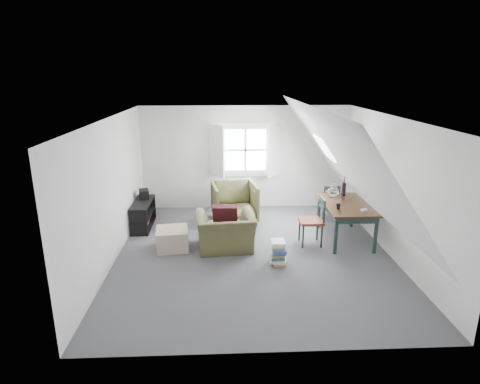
{
  "coord_description": "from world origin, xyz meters",
  "views": [
    {
      "loc": [
        -0.56,
        -6.8,
        3.23
      ],
      "look_at": [
        -0.22,
        0.6,
        1.02
      ],
      "focal_mm": 30.0,
      "sensor_mm": 36.0,
      "label": 1
    }
  ],
  "objects_px": {
    "ottoman": "(172,239)",
    "media_shelf": "(143,216)",
    "armchair_far": "(234,221)",
    "dining_table": "(346,208)",
    "armchair_near": "(226,248)",
    "magazine_stack": "(278,252)",
    "dining_chair_near": "(313,220)",
    "dining_chair_far": "(329,202)"
  },
  "relations": [
    {
      "from": "dining_table",
      "to": "armchair_far",
      "type": "bearing_deg",
      "value": 156.54
    },
    {
      "from": "dining_chair_far",
      "to": "dining_chair_near",
      "type": "bearing_deg",
      "value": 56.08
    },
    {
      "from": "armchair_near",
      "to": "dining_table",
      "type": "bearing_deg",
      "value": -176.36
    },
    {
      "from": "dining_table",
      "to": "media_shelf",
      "type": "height_order",
      "value": "dining_table"
    },
    {
      "from": "ottoman",
      "to": "magazine_stack",
      "type": "relative_size",
      "value": 1.42
    },
    {
      "from": "armchair_far",
      "to": "magazine_stack",
      "type": "relative_size",
      "value": 2.35
    },
    {
      "from": "armchair_near",
      "to": "ottoman",
      "type": "distance_m",
      "value": 1.03
    },
    {
      "from": "dining_chair_near",
      "to": "dining_table",
      "type": "bearing_deg",
      "value": 104.18
    },
    {
      "from": "ottoman",
      "to": "armchair_near",
      "type": "bearing_deg",
      "value": -3.07
    },
    {
      "from": "dining_table",
      "to": "dining_chair_near",
      "type": "bearing_deg",
      "value": -159.23
    },
    {
      "from": "armchair_near",
      "to": "ottoman",
      "type": "bearing_deg",
      "value": -7.91
    },
    {
      "from": "dining_table",
      "to": "dining_chair_far",
      "type": "xyz_separation_m",
      "value": [
        -0.05,
        1.01,
        -0.2
      ]
    },
    {
      "from": "armchair_far",
      "to": "dining_chair_far",
      "type": "height_order",
      "value": "dining_chair_far"
    },
    {
      "from": "armchair_near",
      "to": "dining_table",
      "type": "relative_size",
      "value": 0.71
    },
    {
      "from": "dining_chair_near",
      "to": "armchair_near",
      "type": "bearing_deg",
      "value": -87.47
    },
    {
      "from": "magazine_stack",
      "to": "ottoman",
      "type": "bearing_deg",
      "value": 159.73
    },
    {
      "from": "dining_chair_far",
      "to": "media_shelf",
      "type": "height_order",
      "value": "dining_chair_far"
    },
    {
      "from": "ottoman",
      "to": "dining_chair_near",
      "type": "bearing_deg",
      "value": 1.99
    },
    {
      "from": "dining_chair_near",
      "to": "media_shelf",
      "type": "height_order",
      "value": "dining_chair_near"
    },
    {
      "from": "dining_chair_far",
      "to": "dining_chair_near",
      "type": "height_order",
      "value": "dining_chair_near"
    },
    {
      "from": "dining_table",
      "to": "media_shelf",
      "type": "distance_m",
      "value": 4.27
    },
    {
      "from": "ottoman",
      "to": "media_shelf",
      "type": "distance_m",
      "value": 1.37
    },
    {
      "from": "dining_chair_near",
      "to": "magazine_stack",
      "type": "bearing_deg",
      "value": -46.38
    },
    {
      "from": "ottoman",
      "to": "media_shelf",
      "type": "relative_size",
      "value": 0.53
    },
    {
      "from": "dining_chair_near",
      "to": "media_shelf",
      "type": "relative_size",
      "value": 0.85
    },
    {
      "from": "dining_table",
      "to": "media_shelf",
      "type": "bearing_deg",
      "value": 172.91
    },
    {
      "from": "armchair_near",
      "to": "media_shelf",
      "type": "height_order",
      "value": "media_shelf"
    },
    {
      "from": "armchair_near",
      "to": "ottoman",
      "type": "xyz_separation_m",
      "value": [
        -1.01,
        0.05,
        0.2
      ]
    },
    {
      "from": "armchair_near",
      "to": "armchair_far",
      "type": "relative_size",
      "value": 1.09
    },
    {
      "from": "ottoman",
      "to": "dining_chair_near",
      "type": "xyz_separation_m",
      "value": [
        2.71,
        0.09,
        0.3
      ]
    },
    {
      "from": "dining_table",
      "to": "dining_chair_far",
      "type": "bearing_deg",
      "value": 97.2
    },
    {
      "from": "armchair_near",
      "to": "dining_chair_near",
      "type": "xyz_separation_m",
      "value": [
        1.7,
        0.15,
        0.49
      ]
    },
    {
      "from": "armchair_near",
      "to": "media_shelf",
      "type": "bearing_deg",
      "value": -38.56
    },
    {
      "from": "dining_chair_far",
      "to": "media_shelf",
      "type": "bearing_deg",
      "value": -3.51
    },
    {
      "from": "armchair_near",
      "to": "dining_chair_far",
      "type": "xyz_separation_m",
      "value": [
        2.34,
        1.37,
        0.45
      ]
    },
    {
      "from": "ottoman",
      "to": "dining_chair_far",
      "type": "relative_size",
      "value": 0.68
    },
    {
      "from": "armchair_far",
      "to": "magazine_stack",
      "type": "distance_m",
      "value": 2.28
    },
    {
      "from": "dining_table",
      "to": "media_shelf",
      "type": "xyz_separation_m",
      "value": [
        -4.17,
        0.83,
        -0.4
      ]
    },
    {
      "from": "armchair_far",
      "to": "dining_table",
      "type": "relative_size",
      "value": 0.65
    },
    {
      "from": "ottoman",
      "to": "armchair_far",
      "type": "bearing_deg",
      "value": 49.59
    },
    {
      "from": "armchair_near",
      "to": "magazine_stack",
      "type": "distance_m",
      "value": 1.15
    },
    {
      "from": "media_shelf",
      "to": "ottoman",
      "type": "bearing_deg",
      "value": -57.72
    }
  ]
}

